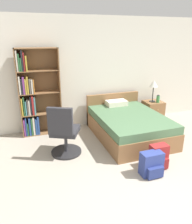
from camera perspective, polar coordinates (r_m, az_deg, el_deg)
The scene contains 10 objects.
ground_plane at distance 3.34m, azimuth 20.51°, elevation -22.57°, with size 14.00×14.00×0.00m, color #A39989.
wall_back at distance 5.42m, azimuth 0.28°, elevation 10.24°, with size 9.00×0.06×2.60m.
bookshelf at distance 4.99m, azimuth -15.96°, elevation 4.06°, with size 0.90×0.27×1.93m.
bed at distance 4.95m, azimuth 8.29°, elevation -3.25°, with size 1.38×1.92×0.78m.
office_chair at distance 4.10m, azimuth -8.32°, elevation -5.63°, with size 0.66×0.71×1.01m.
nightstand at distance 5.99m, azimuth 14.60°, elevation 0.27°, with size 0.47×0.45×0.53m.
table_lamp at distance 5.79m, azimuth 14.83°, elevation 6.85°, with size 0.21×0.21×0.56m.
water_bottle at distance 5.83m, azimuth 15.90°, elevation 3.31°, with size 0.08×0.08×0.20m.
backpack_red at distance 3.97m, azimuth 16.09°, elevation -11.17°, with size 0.30×0.24×0.41m.
backpack_blue at distance 3.74m, azimuth 14.36°, elevation -13.13°, with size 0.36×0.26×0.40m.
Camera 1 is at (-1.77, -1.82, 2.17)m, focal length 35.00 mm.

